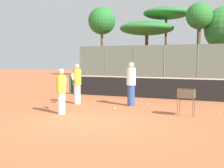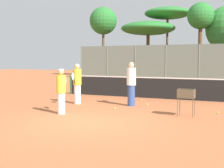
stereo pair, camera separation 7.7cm
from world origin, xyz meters
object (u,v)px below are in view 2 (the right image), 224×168
at_px(tennis_net, 153,87).
at_px(player_red_cap, 77,83).
at_px(player_white_outfit, 61,91).
at_px(parked_car, 154,71).
at_px(player_yellow_shirt, 131,83).
at_px(ball_cart, 186,96).

bearing_deg(tennis_net, player_red_cap, -126.83).
bearing_deg(player_white_outfit, parked_car, -6.86).
xyz_separation_m(player_red_cap, player_yellow_shirt, (2.39, 0.42, 0.04)).
xyz_separation_m(ball_cart, parked_car, (-8.20, 23.06, -0.05)).
bearing_deg(player_red_cap, player_white_outfit, 6.54).
bearing_deg(ball_cart, player_white_outfit, -161.94).
bearing_deg(player_red_cap, player_yellow_shirt, 88.06).
xyz_separation_m(player_red_cap, parked_car, (-3.20, 21.97, -0.25)).
bearing_deg(player_white_outfit, tennis_net, -32.11).
distance_m(player_white_outfit, player_red_cap, 2.59).
height_order(player_yellow_shirt, parked_car, player_yellow_shirt).
bearing_deg(tennis_net, player_white_outfit, -105.91).
relative_size(player_white_outfit, player_yellow_shirt, 0.88).
bearing_deg(parked_car, ball_cart, -70.42).
bearing_deg(parked_car, player_yellow_shirt, -75.45).
height_order(player_red_cap, ball_cart, player_red_cap).
height_order(player_white_outfit, parked_car, player_white_outfit).
distance_m(tennis_net, parked_car, 19.54).
bearing_deg(player_yellow_shirt, tennis_net, -36.68).
relative_size(tennis_net, player_red_cap, 5.54).
relative_size(ball_cart, parked_car, 0.22).
relative_size(player_red_cap, player_yellow_shirt, 0.96).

